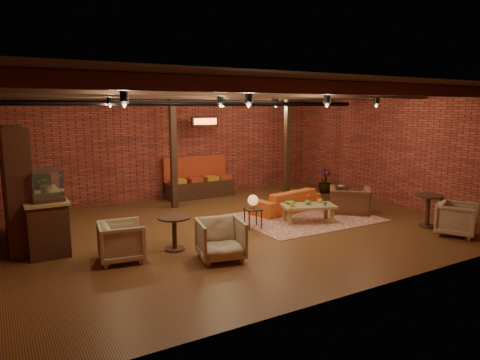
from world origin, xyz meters
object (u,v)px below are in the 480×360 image
sofa (286,200)px  side_table_book (339,187)px  plant_tall (326,157)px  coffee_table (308,207)px  round_table_left (174,227)px  armchair_far (457,217)px  side_table_lamp (253,203)px  armchair_right (350,196)px  round_table_right (428,206)px  armchair_b (221,237)px  armchair_a (121,239)px

sofa → side_table_book: size_ratio=3.95×
side_table_book → plant_tall: plant_tall is taller
coffee_table → round_table_left: coffee_table is taller
plant_tall → coffee_table: bearing=-137.5°
round_table_left → plant_tall: bearing=24.1°
armchair_far → plant_tall: (0.65, 5.00, 0.78)m
coffee_table → side_table_lamp: size_ratio=1.81×
side_table_lamp → armchair_right: bearing=-1.9°
side_table_book → armchair_far: armchair_far is taller
side_table_lamp → side_table_book: (3.68, 1.09, -0.17)m
round_table_left → side_table_lamp: bearing=14.6°
sofa → round_table_right: bearing=112.8°
side_table_lamp → round_table_left: side_table_lamp is taller
sofa → round_table_right: round_table_right is taller
sofa → armchair_right: size_ratio=1.94×
sofa → round_table_left: size_ratio=3.00×
armchair_right → side_table_lamp: bearing=40.5°
round_table_left → side_table_book: round_table_left is taller
side_table_lamp → round_table_left: 2.23m
side_table_book → round_table_right: 3.09m
side_table_lamp → round_table_right: 4.07m
side_table_book → sofa: bearing=-174.9°
sofa → side_table_book: (2.08, 0.19, 0.13)m
armchair_right → round_table_right: size_ratio=1.37×
side_table_book → armchair_b: bearing=-154.1°
round_table_left → armchair_far: (5.68, -2.17, -0.06)m
round_table_right → armchair_far: 0.75m
side_table_lamp → coffee_table: bearing=-11.3°
sofa → armchair_far: 4.12m
round_table_left → armchair_far: 6.08m
armchair_far → plant_tall: bearing=55.7°
round_table_left → side_table_book: size_ratio=1.31×
armchair_a → armchair_b: 1.79m
side_table_lamp → armchair_b: size_ratio=0.94×
armchair_a → round_table_left: bearing=-77.9°
side_table_lamp → armchair_a: bearing=-168.7°
coffee_table → round_table_left: bearing=-175.4°
round_table_left → round_table_right: 5.87m
round_table_left → coffee_table: bearing=4.6°
round_table_right → armchair_b: bearing=174.3°
sofa → armchair_far: bearing=106.8°
coffee_table → plant_tall: (2.79, 2.55, 0.79)m
side_table_lamp → armchair_a: 3.27m
sofa → round_table_right: 3.50m
side_table_lamp → plant_tall: bearing=28.6°
side_table_lamp → armchair_a: armchair_a is taller
armchair_far → side_table_book: bearing=60.9°
armchair_right → armchair_far: (0.58, -2.63, -0.06)m
side_table_lamp → armchair_a: size_ratio=0.97×
sofa → armchair_right: bearing=132.2°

